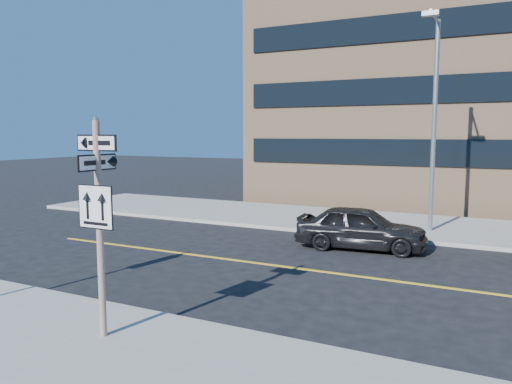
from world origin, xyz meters
The scene contains 5 objects.
ground centered at (0.00, 0.00, 0.00)m, with size 120.00×120.00×0.00m, color black.
sign_pole centered at (0.00, -2.51, 2.44)m, with size 0.92×0.92×4.06m.
parked_car_a centered at (2.24, 7.29, 0.74)m, with size 4.36×1.75×1.48m, color black.
streetlight_a centered at (4.00, 10.76, 4.76)m, with size 0.55×2.25×8.00m.
building_brick centered at (2.00, 25.00, 9.00)m, with size 18.00×18.00×18.00m, color tan.
Camera 1 is at (6.60, -9.21, 3.92)m, focal length 35.00 mm.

